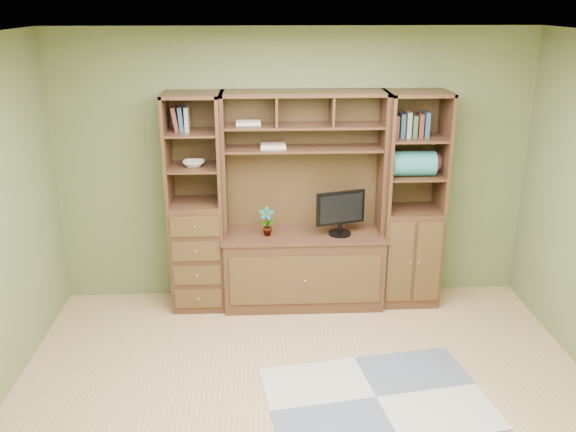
{
  "coord_description": "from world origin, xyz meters",
  "views": [
    {
      "loc": [
        -0.31,
        -3.61,
        2.82
      ],
      "look_at": [
        -0.09,
        1.2,
        1.1
      ],
      "focal_mm": 38.0,
      "sensor_mm": 36.0,
      "label": 1
    }
  ],
  "objects_px": {
    "right_tower": "(412,201)",
    "left_tower": "(196,204)",
    "center_hutch": "(304,204)",
    "monitor": "(341,205)"
  },
  "relations": [
    {
      "from": "right_tower",
      "to": "left_tower",
      "type": "bearing_deg",
      "value": 180.0
    },
    {
      "from": "left_tower",
      "to": "right_tower",
      "type": "height_order",
      "value": "same"
    },
    {
      "from": "right_tower",
      "to": "monitor",
      "type": "distance_m",
      "value": 0.69
    },
    {
      "from": "left_tower",
      "to": "right_tower",
      "type": "relative_size",
      "value": 1.0
    },
    {
      "from": "right_tower",
      "to": "monitor",
      "type": "bearing_deg",
      "value": -173.77
    },
    {
      "from": "center_hutch",
      "to": "left_tower",
      "type": "height_order",
      "value": "same"
    },
    {
      "from": "left_tower",
      "to": "center_hutch",
      "type": "bearing_deg",
      "value": -2.29
    },
    {
      "from": "right_tower",
      "to": "center_hutch",
      "type": "bearing_deg",
      "value": -177.77
    },
    {
      "from": "center_hutch",
      "to": "monitor",
      "type": "distance_m",
      "value": 0.34
    },
    {
      "from": "center_hutch",
      "to": "left_tower",
      "type": "relative_size",
      "value": 1.0
    }
  ]
}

